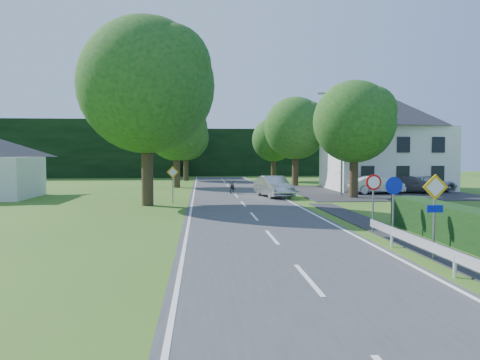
{
  "coord_description": "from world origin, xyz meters",
  "views": [
    {
      "loc": [
        -2.68,
        -5.41,
        3.17
      ],
      "look_at": [
        -0.59,
        19.49,
        1.81
      ],
      "focal_mm": 35.0,
      "sensor_mm": 36.0,
      "label": 1
    }
  ],
  "objects": [
    {
      "name": "tree_left_back",
      "position": [
        -4.5,
        52.0,
        4.04
      ],
      "size": [
        6.6,
        6.6,
        8.07
      ],
      "primitive_type": null,
      "color": "#164615",
      "rests_on": "ground"
    },
    {
      "name": "line_centre",
      "position": [
        0.0,
        20.0,
        0.04
      ],
      "size": [
        0.12,
        80.0,
        0.01
      ],
      "primitive_type": null,
      "color": "white",
      "rests_on": "road"
    },
    {
      "name": "parked_car_grey",
      "position": [
        14.68,
        31.76,
        0.72
      ],
      "size": [
        4.93,
        4.27,
        1.36
      ],
      "primitive_type": "imported",
      "rotation": [
        0.0,
        0.0,
        0.95
      ],
      "color": "#57565C",
      "rests_on": "parking_pad"
    },
    {
      "name": "treeline_left",
      "position": [
        -28.0,
        62.0,
        4.0
      ],
      "size": [
        44.0,
        6.0,
        8.0
      ],
      "primitive_type": "cube",
      "color": "black",
      "rests_on": "ground"
    },
    {
      "name": "parking_pad",
      "position": [
        12.0,
        33.0,
        0.02
      ],
      "size": [
        14.0,
        16.0,
        0.04
      ],
      "primitive_type": "cube",
      "color": "#27272A",
      "rests_on": "ground"
    },
    {
      "name": "tree_right_far",
      "position": [
        7.0,
        42.0,
        4.54
      ],
      "size": [
        7.4,
        7.4,
        9.09
      ],
      "primitive_type": null,
      "color": "#164615",
      "rests_on": "ground"
    },
    {
      "name": "road",
      "position": [
        0.0,
        20.0,
        0.02
      ],
      "size": [
        7.0,
        80.0,
        0.04
      ],
      "primitive_type": "cube",
      "color": "#39393C",
      "rests_on": "ground"
    },
    {
      "name": "sign_roundabout",
      "position": [
        4.3,
        10.98,
        1.67
      ],
      "size": [
        0.64,
        0.08,
        2.37
      ],
      "color": "gray",
      "rests_on": "ground"
    },
    {
      "name": "parked_car_silver_b",
      "position": [
        16.31,
        32.47,
        0.74
      ],
      "size": [
        5.22,
        2.81,
        1.39
      ],
      "primitive_type": "imported",
      "rotation": [
        0.0,
        0.0,
        1.67
      ],
      "color": "silver",
      "rests_on": "parking_pad"
    },
    {
      "name": "tree_right_back",
      "position": [
        6.0,
        50.0,
        3.78
      ],
      "size": [
        6.2,
        6.2,
        7.56
      ],
      "primitive_type": null,
      "color": "#164615",
      "rests_on": "ground"
    },
    {
      "name": "motorcycle",
      "position": [
        -0.15,
        32.39,
        0.55
      ],
      "size": [
        1.07,
        2.05,
        1.03
      ],
      "primitive_type": "imported",
      "rotation": [
        0.0,
        0.0,
        -0.21
      ],
      "color": "black",
      "rests_on": "road"
    },
    {
      "name": "tree_right_mid",
      "position": [
        8.5,
        28.0,
        4.29
      ],
      "size": [
        7.0,
        7.0,
        8.58
      ],
      "primitive_type": null,
      "color": "#164615",
      "rests_on": "ground"
    },
    {
      "name": "tree_left_far",
      "position": [
        -5.0,
        40.0,
        4.29
      ],
      "size": [
        7.0,
        7.0,
        8.58
      ],
      "primitive_type": null,
      "color": "#164615",
      "rests_on": "ground"
    },
    {
      "name": "line_edge_right",
      "position": [
        3.25,
        20.0,
        0.04
      ],
      "size": [
        0.12,
        80.0,
        0.01
      ],
      "primitive_type": "cube",
      "color": "white",
      "rests_on": "road"
    },
    {
      "name": "house_white",
      "position": [
        14.0,
        36.0,
        4.41
      ],
      "size": [
        10.6,
        8.4,
        8.6
      ],
      "color": "white",
      "rests_on": "ground"
    },
    {
      "name": "sign_priority_left",
      "position": [
        -4.5,
        24.98,
        1.72
      ],
      "size": [
        0.78,
        0.09,
        2.44
      ],
      "color": "gray",
      "rests_on": "ground"
    },
    {
      "name": "parked_car_silver_a",
      "position": [
        11.4,
        31.0,
        0.76
      ],
      "size": [
        4.46,
        1.82,
        1.44
      ],
      "primitive_type": "imported",
      "rotation": [
        0.0,
        0.0,
        1.64
      ],
      "color": "silver",
      "rests_on": "parking_pad"
    },
    {
      "name": "moving_car",
      "position": [
        2.7,
        28.84,
        0.81
      ],
      "size": [
        2.5,
        4.92,
        1.55
      ],
      "primitive_type": "imported",
      "rotation": [
        0.0,
        0.0,
        0.19
      ],
      "color": "#B3B3B8",
      "rests_on": "road"
    },
    {
      "name": "treeline_right",
      "position": [
        8.0,
        66.0,
        3.5
      ],
      "size": [
        30.0,
        5.0,
        7.0
      ],
      "primitive_type": "cube",
      "color": "black",
      "rests_on": "ground"
    },
    {
      "name": "sign_priority_right",
      "position": [
        4.3,
        7.98,
        1.8
      ],
      "size": [
        0.78,
        0.09,
        2.59
      ],
      "color": "gray",
      "rests_on": "ground"
    },
    {
      "name": "tree_main",
      "position": [
        -6.0,
        24.0,
        5.82
      ],
      "size": [
        9.4,
        9.4,
        11.64
      ],
      "primitive_type": null,
      "color": "#164615",
      "rests_on": "ground"
    },
    {
      "name": "parasol",
      "position": [
        9.44,
        32.73,
        0.96
      ],
      "size": [
        2.13,
        2.17,
        1.84
      ],
      "primitive_type": "imported",
      "rotation": [
        0.0,
        0.0,
        -0.06
      ],
      "color": "red",
      "rests_on": "parking_pad"
    },
    {
      "name": "streetlight",
      "position": [
        8.06,
        30.0,
        4.46
      ],
      "size": [
        2.03,
        0.18,
        8.0
      ],
      "color": "gray",
      "rests_on": "ground"
    },
    {
      "name": "sign_speed_limit",
      "position": [
        4.3,
        12.97,
        1.77
      ],
      "size": [
        0.64,
        0.11,
        2.37
      ],
      "color": "gray",
      "rests_on": "ground"
    },
    {
      "name": "line_edge_left",
      "position": [
        -3.25,
        20.0,
        0.04
      ],
      "size": [
        0.12,
        80.0,
        0.01
      ],
      "primitive_type": "cube",
      "color": "white",
      "rests_on": "road"
    }
  ]
}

